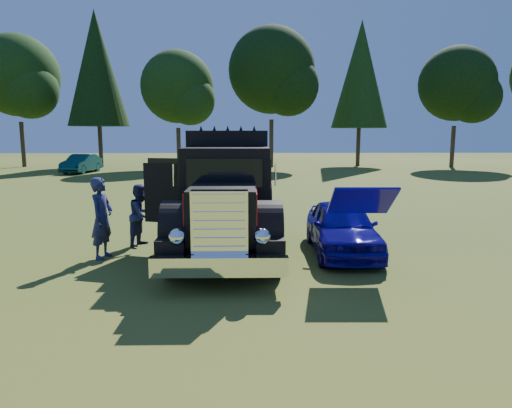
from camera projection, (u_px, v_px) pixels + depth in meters
The scene contains 7 objects.
ground at pixel (165, 263), 10.38m from camera, with size 120.00×120.00×0.00m, color #2C4E16.
treeline at pixel (173, 73), 36.33m from camera, with size 72.10×24.04×13.84m.
diamond_t_truck at pixel (227, 200), 11.41m from camera, with size 3.35×7.16×3.00m.
hotrod_coupe at pixel (342, 227), 11.21m from camera, with size 1.59×4.07×1.89m.
spectator_near at pixel (102, 218), 10.71m from camera, with size 0.70×0.46×1.92m, color #1D1E43.
spectator_far at pixel (141, 215), 11.96m from camera, with size 0.79×0.62×1.62m, color #1D2944.
distant_teal_car at pixel (81, 164), 34.28m from camera, with size 1.48×4.26×1.40m, color #0B3745.
Camera 1 is at (1.87, -10.09, 2.92)m, focal length 32.00 mm.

